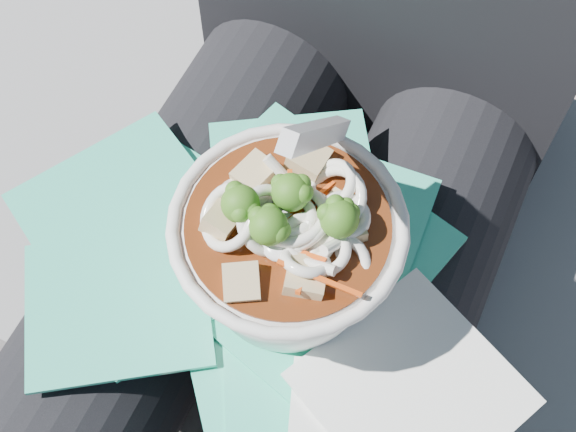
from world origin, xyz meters
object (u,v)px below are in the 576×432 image
at_px(lap, 258,315).
at_px(plastic_bag, 252,267).
at_px(stone_ledge, 318,306).
at_px(udon_bowl, 289,245).
at_px(person_body, 304,216).

height_order(lap, plastic_bag, plastic_bag).
bearing_deg(lap, plastic_bag, 132.82).
height_order(stone_ledge, plastic_bag, plastic_bag).
distance_m(lap, udon_bowl, 0.15).
distance_m(stone_ledge, plastic_bag, 0.42).
bearing_deg(plastic_bag, stone_ledge, 88.42).
xyz_separation_m(stone_ledge, person_body, (0.00, -0.06, 0.33)).
relative_size(stone_ledge, udon_bowl, 5.15).
distance_m(lap, plastic_bag, 0.08).
distance_m(plastic_bag, udon_bowl, 0.07).
distance_m(lap, person_body, 0.09).
xyz_separation_m(lap, person_body, (0.00, 0.09, 0.02)).
height_order(plastic_bag, udon_bowl, udon_bowl).
bearing_deg(lap, person_body, 90.00).
height_order(stone_ledge, person_body, person_body).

